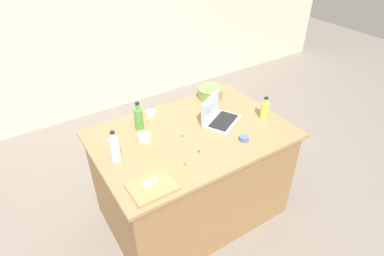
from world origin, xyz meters
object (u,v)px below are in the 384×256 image
(mixing_bowl_large, at_px, (210,92))
(butter_stick_left, at_px, (150,184))
(ramekin_medium, at_px, (151,113))
(bottle_vinegar, at_px, (115,149))
(cutting_board, at_px, (152,187))
(ramekin_small, at_px, (144,137))
(bottle_olive, at_px, (139,118))
(laptop, at_px, (218,117))
(ramekin_wide, at_px, (244,138))
(bottle_oil, at_px, (265,110))

(mixing_bowl_large, bearing_deg, butter_stick_left, -142.98)
(ramekin_medium, bearing_deg, bottle_vinegar, -139.42)
(cutting_board, bearing_deg, ramekin_small, 69.80)
(ramekin_medium, bearing_deg, bottle_olive, -142.14)
(mixing_bowl_large, relative_size, bottle_olive, 0.98)
(laptop, distance_m, cutting_board, 0.90)
(bottle_vinegar, height_order, bottle_olive, bottle_vinegar)
(mixing_bowl_large, bearing_deg, ramekin_small, -161.73)
(butter_stick_left, bearing_deg, mixing_bowl_large, 37.02)
(bottle_olive, distance_m, cutting_board, 0.69)
(ramekin_small, bearing_deg, laptop, -8.92)
(cutting_board, bearing_deg, mixing_bowl_large, 37.40)
(mixing_bowl_large, relative_size, ramekin_small, 2.29)
(bottle_olive, relative_size, ramekin_wide, 3.27)
(ramekin_wide, bearing_deg, ramekin_medium, 121.60)
(butter_stick_left, height_order, ramekin_wide, butter_stick_left)
(ramekin_small, bearing_deg, butter_stick_left, -111.60)
(laptop, xyz_separation_m, bottle_olive, (-0.59, 0.26, 0.05))
(ramekin_wide, bearing_deg, cutting_board, -175.20)
(butter_stick_left, height_order, ramekin_small, butter_stick_left)
(bottle_oil, height_order, bottle_vinegar, bottle_vinegar)
(bottle_olive, bearing_deg, bottle_vinegar, -138.04)
(mixing_bowl_large, relative_size, cutting_board, 0.80)
(laptop, height_order, bottle_oil, laptop)
(bottle_olive, height_order, butter_stick_left, bottle_olive)
(laptop, relative_size, butter_stick_left, 3.43)
(laptop, xyz_separation_m, ramekin_wide, (0.01, -0.32, -0.03))
(mixing_bowl_large, height_order, bottle_vinegar, bottle_vinegar)
(ramekin_wide, bearing_deg, mixing_bowl_large, 76.41)
(bottle_olive, distance_m, ramekin_medium, 0.22)
(mixing_bowl_large, xyz_separation_m, bottle_olive, (-0.77, -0.10, 0.04))
(laptop, xyz_separation_m, bottle_vinegar, (-0.90, -0.01, 0.05))
(bottle_olive, relative_size, ramekin_medium, 3.00)
(butter_stick_left, bearing_deg, ramekin_wide, 4.72)
(mixing_bowl_large, distance_m, ramekin_small, 0.85)
(laptop, distance_m, ramekin_medium, 0.58)
(mixing_bowl_large, height_order, butter_stick_left, mixing_bowl_large)
(cutting_board, bearing_deg, bottle_olive, 71.53)
(bottle_oil, distance_m, butter_stick_left, 1.20)
(mixing_bowl_large, xyz_separation_m, bottle_vinegar, (-1.07, -0.38, 0.05))
(laptop, relative_size, ramekin_wide, 5.18)
(cutting_board, xyz_separation_m, ramekin_wide, (0.82, 0.07, 0.01))
(cutting_board, relative_size, ramekin_wide, 4.02)
(cutting_board, distance_m, ramekin_wide, 0.82)
(bottle_vinegar, bearing_deg, laptop, 0.87)
(laptop, distance_m, bottle_vinegar, 0.90)
(ramekin_medium, bearing_deg, butter_stick_left, -117.00)
(butter_stick_left, distance_m, ramekin_small, 0.52)
(laptop, height_order, ramekin_medium, laptop)
(cutting_board, relative_size, ramekin_medium, 3.70)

